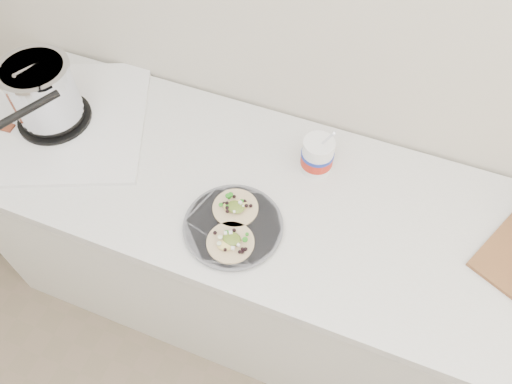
% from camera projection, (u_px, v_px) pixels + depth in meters
% --- Properties ---
extents(counter, '(2.44, 0.66, 0.90)m').
position_uv_depth(counter, '(310.00, 274.00, 1.82)').
color(counter, silver).
rests_on(counter, ground).
extents(stove, '(0.74, 0.72, 0.28)m').
position_uv_depth(stove, '(48.00, 102.00, 1.57)').
color(stove, silver).
rests_on(stove, counter).
extents(taco_plate, '(0.28, 0.28, 0.04)m').
position_uv_depth(taco_plate, '(233.00, 225.00, 1.40)').
color(taco_plate, '#5A5B62').
rests_on(taco_plate, counter).
extents(tub, '(0.10, 0.10, 0.22)m').
position_uv_depth(tub, '(318.00, 154.00, 1.48)').
color(tub, white).
rests_on(tub, counter).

